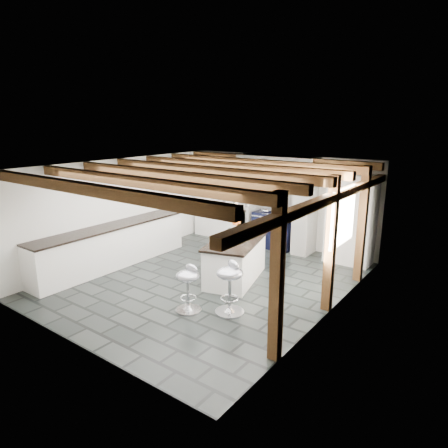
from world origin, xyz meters
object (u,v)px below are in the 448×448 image
Objects in this scene: bar_stool_near at (230,281)px; bar_stool_far at (188,283)px; range_cooker at (274,229)px; kitchen_island at (235,259)px.

bar_stool_near is 1.12× the size of bar_stool_far.
range_cooker is 1.24× the size of bar_stool_far.
bar_stool_near is 0.71m from bar_stool_far.
range_cooker is 3.96m from bar_stool_far.
range_cooker reaches higher than bar_stool_near.
bar_stool_near is (0.76, -1.25, 0.14)m from kitchen_island.
kitchen_island reaches higher than range_cooker.
range_cooker is 0.54× the size of kitchen_island.
kitchen_island is (0.42, -2.32, -0.04)m from range_cooker.
bar_stool_near is (1.18, -3.57, 0.10)m from range_cooker.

